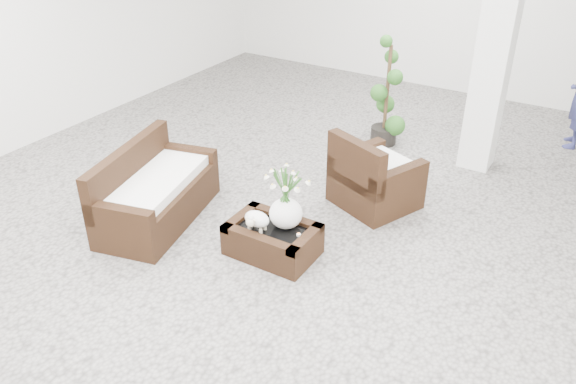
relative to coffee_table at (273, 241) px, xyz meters
The scene contains 9 objects.
ground 0.39m from the coffee_table, 85.52° to the left, with size 11.00×11.00×0.00m, color gray.
column 3.75m from the coffee_table, 68.76° to the left, with size 0.40×0.40×3.50m, color white.
coffee_table is the anchor object (origin of this frame).
sheep_figurine 0.30m from the coffee_table, 140.19° to the right, with size 0.28×0.23×0.21m, color white.
planter_narcissus 0.57m from the coffee_table, 45.00° to the left, with size 0.44×0.44×0.80m, color white, non-canonical shape.
tealight 0.35m from the coffee_table, ahead, with size 0.04×0.04×0.03m, color white.
armchair 1.60m from the coffee_table, 71.84° to the left, with size 0.85×0.82×0.91m, color #341D0F.
loveseat 1.50m from the coffee_table, behind, with size 1.61×0.77×0.86m, color #341D0F.
topiary 3.20m from the coffee_table, 92.02° to the left, with size 0.41×0.41×1.54m, color #224D18, non-canonical shape.
Camera 1 is at (2.69, -4.51, 3.58)m, focal length 36.22 mm.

